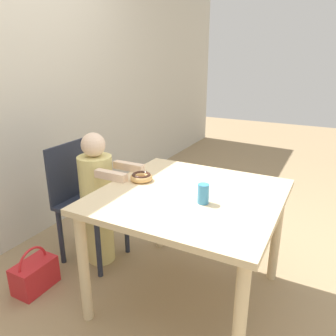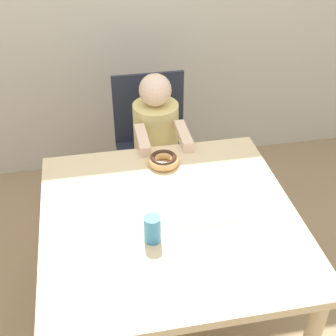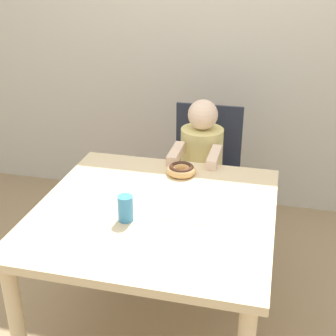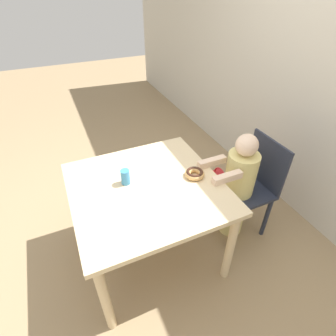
{
  "view_description": "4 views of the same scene",
  "coord_description": "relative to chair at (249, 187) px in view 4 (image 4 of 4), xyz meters",
  "views": [
    {
      "loc": [
        -1.56,
        -0.68,
        1.45
      ],
      "look_at": [
        0.02,
        0.15,
        0.83
      ],
      "focal_mm": 35.0,
      "sensor_mm": 36.0,
      "label": 1
    },
    {
      "loc": [
        -0.26,
        -1.33,
        1.9
      ],
      "look_at": [
        0.02,
        0.15,
        0.83
      ],
      "focal_mm": 50.0,
      "sensor_mm": 36.0,
      "label": 2
    },
    {
      "loc": [
        0.45,
        -1.63,
        1.68
      ],
      "look_at": [
        0.02,
        0.15,
        0.83
      ],
      "focal_mm": 50.0,
      "sensor_mm": 36.0,
      "label": 3
    },
    {
      "loc": [
        1.27,
        -0.41,
        1.86
      ],
      "look_at": [
        0.02,
        0.15,
        0.83
      ],
      "focal_mm": 28.0,
      "sensor_mm": 36.0,
      "label": 4
    }
  ],
  "objects": [
    {
      "name": "ground_plane",
      "position": [
        -0.07,
        -0.85,
        -0.46
      ],
      "size": [
        12.0,
        12.0,
        0.0
      ],
      "primitive_type": "plane",
      "color": "#997F5B"
    },
    {
      "name": "wall_back",
      "position": [
        -0.07,
        0.63,
        0.79
      ],
      "size": [
        8.0,
        0.05,
        2.5
      ],
      "color": "beige",
      "rests_on": "ground_plane"
    },
    {
      "name": "dining_table",
      "position": [
        -0.07,
        -0.85,
        0.16
      ],
      "size": [
        0.98,
        0.99,
        0.71
      ],
      "color": "beige",
      "rests_on": "ground_plane"
    },
    {
      "name": "chair",
      "position": [
        0.0,
        0.0,
        0.0
      ],
      "size": [
        0.4,
        0.41,
        0.86
      ],
      "color": "#232838",
      "rests_on": "ground_plane"
    },
    {
      "name": "child_figure",
      "position": [
        0.0,
        -0.12,
        0.03
      ],
      "size": [
        0.25,
        0.44,
        0.97
      ],
      "color": "#E0D17F",
      "rests_on": "ground_plane"
    },
    {
      "name": "donut",
      "position": [
        -0.03,
        -0.5,
        0.28
      ],
      "size": [
        0.14,
        0.14,
        0.05
      ],
      "color": "tan",
      "rests_on": "dining_table"
    },
    {
      "name": "napkin",
      "position": [
        0.06,
        -0.8,
        0.26
      ],
      "size": [
        0.27,
        0.27,
        0.0
      ],
      "color": "white",
      "rests_on": "dining_table"
    },
    {
      "name": "handbag",
      "position": [
        -0.46,
        0.06,
        -0.35
      ],
      "size": [
        0.27,
        0.16,
        0.3
      ],
      "color": "red",
      "rests_on": "ground_plane"
    },
    {
      "name": "cup",
      "position": [
        -0.16,
        -0.96,
        0.31
      ],
      "size": [
        0.06,
        0.06,
        0.11
      ],
      "color": "teal",
      "rests_on": "dining_table"
    }
  ]
}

